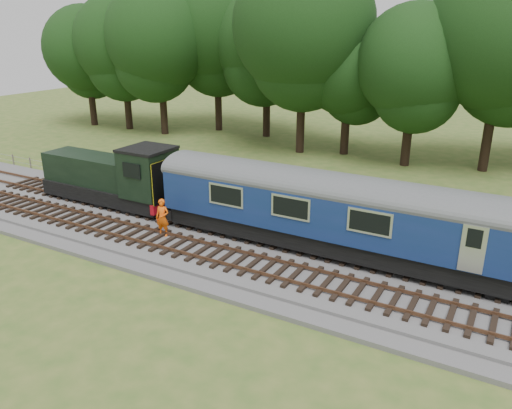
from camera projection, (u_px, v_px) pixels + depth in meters
The scene contains 9 objects.
ground at pixel (220, 246), 24.87m from camera, with size 120.00×120.00×0.00m, color #3D5D22.
ballast at pixel (220, 243), 24.81m from camera, with size 70.00×7.00×0.35m, color #4C4C4F.
track_north at pixel (234, 229), 25.87m from camera, with size 67.20×2.40×0.21m.
track_south at pixel (201, 250), 23.41m from camera, with size 67.20×2.40×0.21m.
fence at pixel (263, 217), 28.55m from camera, with size 64.00×0.12×1.00m, color #6B6054, non-canonical shape.
tree_line at pixel (360, 153), 42.89m from camera, with size 70.00×8.00×18.00m, color black, non-canonical shape.
dmu_railcar at pixel (340, 208), 22.51m from camera, with size 18.05×2.86×3.88m.
shunter_loco at pixel (114, 178), 29.15m from camera, with size 8.91×2.60×3.38m.
worker at pixel (162, 218), 24.92m from camera, with size 0.71×0.46×1.94m, color #FF5C0D.
Camera 1 is at (12.71, -18.87, 10.42)m, focal length 35.00 mm.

